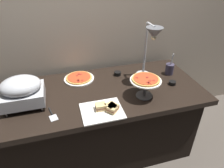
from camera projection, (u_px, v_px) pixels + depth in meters
ground_plane at (101, 147)px, 2.24m from camera, size 8.00×8.00×0.00m
back_wall at (87, 27)px, 2.01m from camera, size 4.40×0.04×2.40m
buffet_table at (100, 121)px, 2.04m from camera, size 1.90×0.84×0.76m
chafing_dish at (22, 90)px, 1.58m from camera, size 0.33×0.27×0.26m
heat_lamp at (152, 39)px, 1.77m from camera, size 0.15×0.29×0.54m
pizza_plate_front at (79, 78)px, 2.00m from camera, size 0.29×0.29×0.03m
pizza_plate_center at (146, 82)px, 1.69m from camera, size 0.26×0.26×0.18m
sandwich_platter at (106, 109)px, 1.58m from camera, size 0.33×0.27×0.06m
sauce_cup_near at (118, 73)px, 2.07m from camera, size 0.07×0.07×0.04m
sauce_cup_far at (172, 83)px, 1.92m from camera, size 0.07×0.07×0.03m
utensil_holder at (170, 69)px, 2.07m from camera, size 0.08×0.08×0.23m
serving_spatula at (52, 115)px, 1.55m from camera, size 0.07×0.17×0.01m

